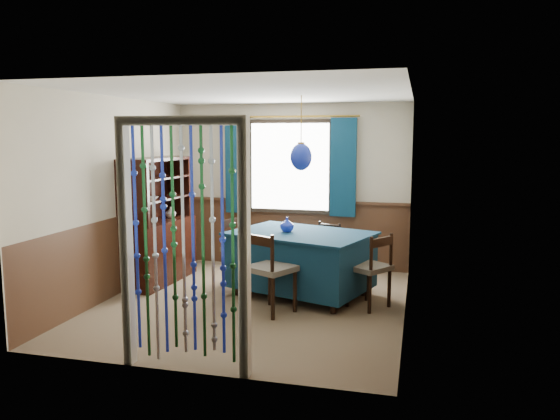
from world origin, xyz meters
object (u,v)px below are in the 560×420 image
(sideboard, at_px, (158,239))
(bowl_shelf, at_px, (149,198))
(chair_right, at_px, (371,268))
(chair_left, at_px, (241,248))
(pendant_lamp, at_px, (301,157))
(vase_table, at_px, (287,225))
(dining_table, at_px, (300,259))
(chair_far, at_px, (324,251))
(chair_near, at_px, (269,270))
(vase_sideboard, at_px, (171,212))

(sideboard, height_order, bowl_shelf, sideboard)
(chair_right, xyz_separation_m, bowl_shelf, (-2.88, 0.10, 0.73))
(chair_left, bearing_deg, chair_right, 87.80)
(sideboard, xyz_separation_m, pendant_lamp, (2.04, -0.16, 1.16))
(pendant_lamp, distance_m, bowl_shelf, 2.06)
(sideboard, distance_m, bowl_shelf, 0.70)
(pendant_lamp, height_order, vase_table, pendant_lamp)
(sideboard, bearing_deg, chair_right, -4.75)
(pendant_lamp, relative_size, vase_table, 5.39)
(dining_table, xyz_separation_m, chair_far, (0.18, 0.70, -0.03))
(chair_far, height_order, chair_right, chair_right)
(vase_table, xyz_separation_m, bowl_shelf, (-1.80, -0.18, 0.31))
(sideboard, bearing_deg, chair_left, 13.32)
(chair_right, xyz_separation_m, sideboard, (-2.94, 0.44, 0.12))
(bowl_shelf, bearing_deg, chair_far, 22.19)
(chair_far, bearing_deg, bowl_shelf, 44.70)
(chair_far, xyz_separation_m, sideboard, (-2.22, -0.55, 0.16))
(vase_table, distance_m, bowl_shelf, 1.84)
(dining_table, bearing_deg, chair_right, 0.67)
(chair_near, xyz_separation_m, chair_right, (1.10, 0.49, -0.03))
(sideboard, relative_size, vase_sideboard, 10.04)
(vase_table, bearing_deg, chair_far, 62.92)
(dining_table, bearing_deg, sideboard, -166.40)
(dining_table, distance_m, chair_right, 0.95)
(chair_near, xyz_separation_m, pendant_lamp, (0.19, 0.77, 1.25))
(dining_table, distance_m, bowl_shelf, 2.12)
(chair_near, relative_size, sideboard, 0.55)
(dining_table, distance_m, chair_near, 0.79)
(sideboard, bearing_deg, pendant_lamp, -0.67)
(chair_near, bearing_deg, sideboard, -178.83)
(chair_far, height_order, vase_sideboard, vase_sideboard)
(chair_near, xyz_separation_m, chair_far, (0.37, 1.47, -0.07))
(pendant_lamp, bearing_deg, chair_near, -104.13)
(chair_near, bearing_deg, vase_sideboard, 173.83)
(bowl_shelf, bearing_deg, vase_sideboard, 90.00)
(chair_far, distance_m, chair_left, 1.15)
(pendant_lamp, xyz_separation_m, vase_sideboard, (-1.98, 0.43, -0.81))
(chair_far, distance_m, pendant_lamp, 1.51)
(chair_near, xyz_separation_m, chair_left, (-0.72, 1.12, -0.02))
(chair_left, bearing_deg, sideboard, -63.45)
(sideboard, distance_m, vase_sideboard, 0.45)
(dining_table, xyz_separation_m, sideboard, (-2.04, 0.16, 0.13))
(chair_near, distance_m, sideboard, 2.07)
(chair_right, height_order, pendant_lamp, pendant_lamp)
(chair_far, bearing_deg, chair_right, 148.85)
(bowl_shelf, bearing_deg, sideboard, 100.15)
(bowl_shelf, bearing_deg, chair_near, -18.29)
(sideboard, xyz_separation_m, bowl_shelf, (0.06, -0.34, 0.61))
(chair_near, distance_m, chair_left, 1.33)
(dining_table, xyz_separation_m, chair_near, (-0.19, -0.77, 0.04))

